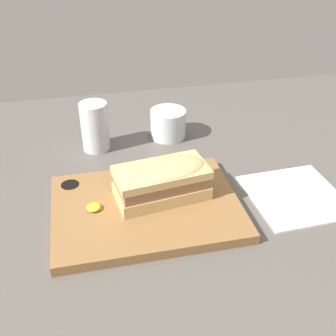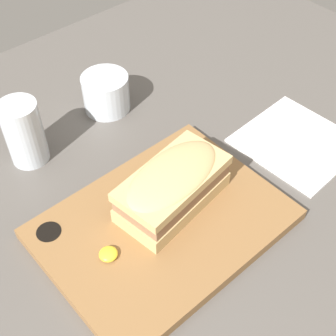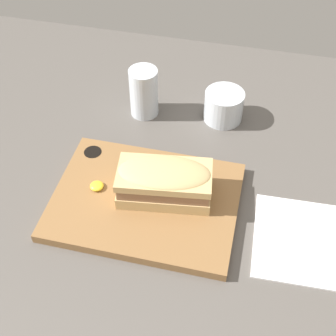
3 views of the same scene
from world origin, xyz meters
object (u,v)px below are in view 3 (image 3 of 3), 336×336
(serving_board, at_px, (145,201))
(wine_glass, at_px, (224,107))
(sandwich, at_px, (164,181))
(napkin, at_px, (304,241))
(water_glass, at_px, (144,95))

(serving_board, distance_m, wine_glass, 0.29)
(sandwich, xyz_separation_m, napkin, (0.25, -0.03, -0.05))
(wine_glass, xyz_separation_m, napkin, (0.18, -0.29, -0.03))
(water_glass, distance_m, napkin, 0.45)
(sandwich, xyz_separation_m, wine_glass, (0.07, 0.25, -0.02))
(serving_board, bearing_deg, napkin, -3.54)
(water_glass, bearing_deg, wine_glass, 6.75)
(serving_board, xyz_separation_m, sandwich, (0.03, 0.02, 0.05))
(wine_glass, bearing_deg, water_glass, -173.25)
(serving_board, height_order, water_glass, water_glass)
(water_glass, relative_size, napkin, 0.60)
(serving_board, height_order, wine_glass, wine_glass)
(napkin, bearing_deg, wine_glass, 122.56)
(water_glass, xyz_separation_m, wine_glass, (0.17, 0.02, -0.02))
(sandwich, bearing_deg, wine_glass, 74.85)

